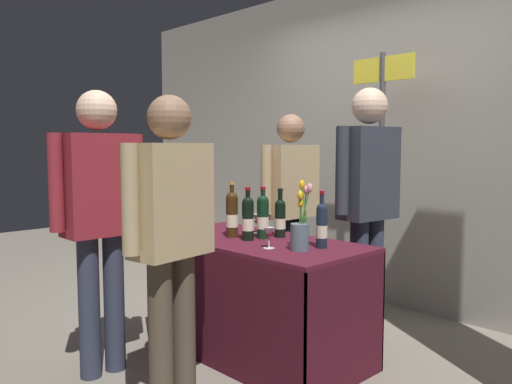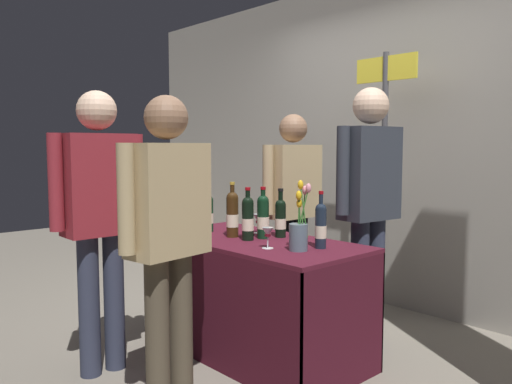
{
  "view_description": "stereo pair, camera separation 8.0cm",
  "coord_description": "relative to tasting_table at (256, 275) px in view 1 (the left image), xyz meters",
  "views": [
    {
      "loc": [
        2.31,
        -2.23,
        1.32
      ],
      "look_at": [
        0.0,
        0.0,
        1.04
      ],
      "focal_mm": 36.26,
      "sensor_mm": 36.0,
      "label": 1
    },
    {
      "loc": [
        2.36,
        -2.17,
        1.32
      ],
      "look_at": [
        0.0,
        0.0,
        1.04
      ],
      "focal_mm": 36.26,
      "sensor_mm": 36.0,
      "label": 2
    }
  ],
  "objects": [
    {
      "name": "ground_plane",
      "position": [
        0.0,
        0.0,
        -0.51
      ],
      "size": [
        12.0,
        12.0,
        0.0
      ],
      "primitive_type": "plane",
      "color": "gray"
    },
    {
      "name": "back_partition",
      "position": [
        0.0,
        1.56,
        0.86
      ],
      "size": [
        6.51,
        0.12,
        2.74
      ],
      "primitive_type": "cube",
      "color": "#9E998E",
      "rests_on": "ground_plane"
    },
    {
      "name": "tasting_table",
      "position": [
        0.0,
        0.0,
        0.0
      ],
      "size": [
        1.43,
        0.71,
        0.74
      ],
      "color": "#4C1423",
      "rests_on": "ground_plane"
    },
    {
      "name": "featured_wine_bottle",
      "position": [
        -0.02,
        -0.05,
        0.37
      ],
      "size": [
        0.08,
        0.08,
        0.33
      ],
      "color": "black",
      "rests_on": "tasting_table"
    },
    {
      "name": "display_bottle_0",
      "position": [
        -0.17,
        -0.05,
        0.38
      ],
      "size": [
        0.08,
        0.08,
        0.36
      ],
      "color": "#38230F",
      "rests_on": "tasting_table"
    },
    {
      "name": "display_bottle_1",
      "position": [
        -0.45,
        -0.03,
        0.36
      ],
      "size": [
        0.07,
        0.07,
        0.31
      ],
      "color": "black",
      "rests_on": "tasting_table"
    },
    {
      "name": "display_bottle_2",
      "position": [
        -0.5,
        -0.21,
        0.37
      ],
      "size": [
        0.08,
        0.08,
        0.31
      ],
      "color": "#38230F",
      "rests_on": "tasting_table"
    },
    {
      "name": "display_bottle_3",
      "position": [
        0.05,
        0.17,
        0.36
      ],
      "size": [
        0.07,
        0.07,
        0.32
      ],
      "color": "black",
      "rests_on": "tasting_table"
    },
    {
      "name": "display_bottle_4",
      "position": [
        0.46,
        0.08,
        0.37
      ],
      "size": [
        0.07,
        0.07,
        0.33
      ],
      "color": "#192333",
      "rests_on": "tasting_table"
    },
    {
      "name": "display_bottle_5",
      "position": [
        -0.0,
        0.06,
        0.37
      ],
      "size": [
        0.08,
        0.08,
        0.33
      ],
      "color": "black",
      "rests_on": "tasting_table"
    },
    {
      "name": "wine_glass_near_vendor",
      "position": [
        -0.16,
        0.17,
        0.32
      ],
      "size": [
        0.08,
        0.08,
        0.13
      ],
      "color": "silver",
      "rests_on": "tasting_table"
    },
    {
      "name": "wine_glass_mid",
      "position": [
        0.26,
        -0.14,
        0.32
      ],
      "size": [
        0.07,
        0.07,
        0.12
      ],
      "color": "silver",
      "rests_on": "tasting_table"
    },
    {
      "name": "flower_vase",
      "position": [
        0.42,
        -0.06,
        0.34
      ],
      "size": [
        0.11,
        0.12,
        0.4
      ],
      "color": "slate",
      "rests_on": "tasting_table"
    },
    {
      "name": "brochure_stand",
      "position": [
        -0.6,
        -0.04,
        0.31
      ],
      "size": [
        0.18,
        0.05,
        0.16
      ],
      "primitive_type": "cube",
      "rotation": [
        0.1,
        0.0,
        3.02
      ],
      "color": "silver",
      "rests_on": "tasting_table"
    },
    {
      "name": "vendor_presenter",
      "position": [
        -0.33,
        0.69,
        0.43
      ],
      "size": [
        0.22,
        0.6,
        1.56
      ],
      "rotation": [
        0.0,
        0.0,
        -1.59
      ],
      "color": "black",
      "rests_on": "ground_plane"
    },
    {
      "name": "vendor_assistant",
      "position": [
        0.4,
        0.63,
        0.51
      ],
      "size": [
        0.26,
        0.56,
        1.7
      ],
      "rotation": [
        0.0,
        0.0,
        -1.69
      ],
      "color": "#2D3347",
      "rests_on": "ground_plane"
    },
    {
      "name": "taster_foreground_right",
      "position": [
        0.21,
        -0.78,
        0.43
      ],
      "size": [
        0.27,
        0.57,
        1.57
      ],
      "rotation": [
        0.0,
        0.0,
        1.71
      ],
      "color": "#4C4233",
      "rests_on": "ground_plane"
    },
    {
      "name": "taster_foreground_left",
      "position": [
        -0.41,
        -0.84,
        0.47
      ],
      "size": [
        0.22,
        0.56,
        1.63
      ],
      "rotation": [
        0.0,
        0.0,
        1.55
      ],
      "color": "#2D3347",
      "rests_on": "ground_plane"
    },
    {
      "name": "booth_signpost",
      "position": [
        0.17,
        1.15,
        0.74
      ],
      "size": [
        0.51,
        0.04,
        2.01
      ],
      "color": "#47474C",
      "rests_on": "ground_plane"
    }
  ]
}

